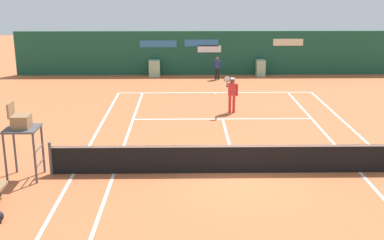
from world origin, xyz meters
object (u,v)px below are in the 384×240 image
at_px(ball_kid_right_post, 217,67).
at_px(tennis_ball_mid_court, 180,152).
at_px(umpire_chair, 21,128).
at_px(player_on_baseline, 232,92).
at_px(tennis_ball_near_service_line, 306,147).

relative_size(ball_kid_right_post, tennis_ball_mid_court, 20.34).
xyz_separation_m(umpire_chair, ball_kid_right_post, (7.07, 15.64, -0.86)).
bearing_deg(umpire_chair, player_on_baseline, 137.00).
height_order(player_on_baseline, ball_kid_right_post, player_on_baseline).
bearing_deg(ball_kid_right_post, tennis_ball_mid_court, 87.84).
bearing_deg(tennis_ball_mid_court, umpire_chair, -154.84).
relative_size(tennis_ball_mid_court, tennis_ball_near_service_line, 1.00).
bearing_deg(player_on_baseline, tennis_ball_near_service_line, 120.74).
xyz_separation_m(umpire_chair, tennis_ball_mid_court, (4.84, 2.28, -1.62)).
height_order(tennis_ball_mid_court, tennis_ball_near_service_line, same).
relative_size(umpire_chair, tennis_ball_near_service_line, 36.05).
relative_size(ball_kid_right_post, tennis_ball_near_service_line, 20.34).
bearing_deg(tennis_ball_mid_court, tennis_ball_near_service_line, 5.63).
bearing_deg(tennis_ball_near_service_line, umpire_chair, -163.99).
bearing_deg(player_on_baseline, tennis_ball_mid_court, 72.44).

